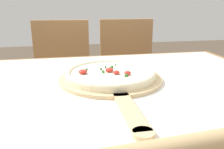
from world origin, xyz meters
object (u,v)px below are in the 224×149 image
(rolling_pin, at_px, (194,146))
(chair_right, at_px, (128,74))
(pizza, at_px, (110,73))
(pizza_peel, at_px, (112,80))
(chair_left, at_px, (62,77))

(rolling_pin, distance_m, chair_right, 1.27)
(chair_right, bearing_deg, rolling_pin, -96.56)
(pizza, height_order, chair_right, chair_right)
(pizza_peel, height_order, pizza, pizza)
(pizza, relative_size, rolling_pin, 0.71)
(pizza, bearing_deg, chair_left, 104.65)
(pizza, relative_size, chair_left, 0.37)
(pizza, xyz_separation_m, chair_left, (-0.20, 0.76, -0.25))
(chair_left, bearing_deg, chair_right, 6.77)
(pizza_peel, distance_m, rolling_pin, 0.45)
(rolling_pin, bearing_deg, pizza, 98.64)
(pizza, bearing_deg, pizza_peel, -89.45)
(chair_left, bearing_deg, rolling_pin, -70.90)
(rolling_pin, distance_m, chair_left, 1.28)
(chair_left, distance_m, chair_right, 0.47)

